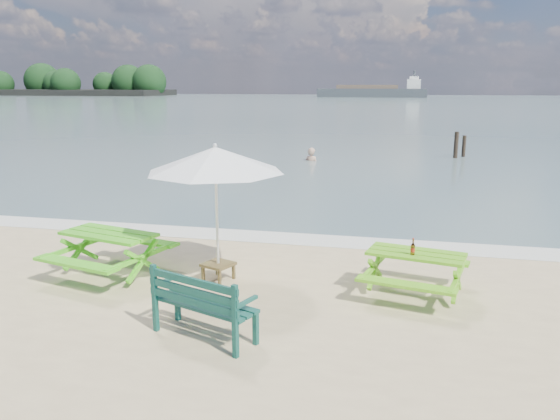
% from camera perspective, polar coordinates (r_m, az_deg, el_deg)
% --- Properties ---
extents(sea, '(300.00, 300.00, 0.00)m').
position_cam_1_polar(sea, '(91.47, 11.43, 10.77)').
color(sea, slate).
rests_on(sea, ground).
extents(foam_strip, '(22.00, 0.90, 0.01)m').
position_cam_1_polar(foam_strip, '(11.66, 1.03, -2.99)').
color(foam_strip, silver).
rests_on(foam_strip, ground).
extents(island_headland, '(90.00, 22.00, 7.60)m').
position_cam_1_polar(island_headland, '(184.47, -25.41, 11.83)').
color(island_headland, black).
rests_on(island_headland, ground).
extents(picnic_table_left, '(2.01, 2.14, 0.77)m').
position_cam_1_polar(picnic_table_left, '(9.80, -17.33, -4.52)').
color(picnic_table_left, '#47BA1C').
rests_on(picnic_table_left, ground).
extents(picnic_table_right, '(1.77, 1.89, 0.69)m').
position_cam_1_polar(picnic_table_right, '(8.79, 13.92, -6.57)').
color(picnic_table_right, '#62B31B').
rests_on(picnic_table_right, ground).
extents(park_bench, '(1.52, 0.96, 0.89)m').
position_cam_1_polar(park_bench, '(7.27, -7.89, -11.06)').
color(park_bench, '#0E3B33').
rests_on(park_bench, ground).
extents(side_table, '(0.59, 0.59, 0.29)m').
position_cam_1_polar(side_table, '(9.30, -6.45, -6.35)').
color(side_table, brown).
rests_on(side_table, ground).
extents(patio_umbrella, '(2.96, 2.96, 2.25)m').
position_cam_1_polar(patio_umbrella, '(8.85, -6.76, 5.24)').
color(patio_umbrella, silver).
rests_on(patio_umbrella, ground).
extents(beer_bottle, '(0.07, 0.07, 0.26)m').
position_cam_1_polar(beer_bottle, '(8.53, 13.70, -4.02)').
color(beer_bottle, brown).
rests_on(beer_bottle, picnic_table_right).
extents(swimmer, '(0.77, 0.64, 1.80)m').
position_cam_1_polar(swimmer, '(23.71, 3.31, 4.36)').
color(swimmer, tan).
rests_on(swimmer, ground).
extents(mooring_pilings, '(0.58, 0.78, 1.37)m').
position_cam_1_polar(mooring_pilings, '(25.84, 18.21, 6.21)').
color(mooring_pilings, black).
rests_on(mooring_pilings, ground).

